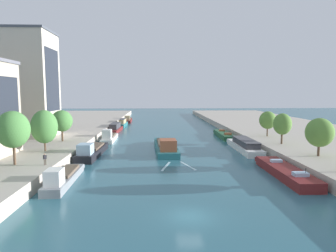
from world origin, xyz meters
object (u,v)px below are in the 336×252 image
at_px(person_on_quay, 45,158).
at_px(moored_boat_right_far, 224,135).
at_px(tree_left_distant, 44,127).
at_px(moored_boat_left_second, 92,151).
at_px(barge_midriver, 166,146).
at_px(moored_boat_left_end, 123,123).
at_px(tree_left_by_lamp, 13,130).
at_px(moored_boat_right_near, 244,145).
at_px(moored_boat_left_gap_after, 115,128).
at_px(tree_right_third, 268,120).
at_px(tree_left_second, 62,121).
at_px(moored_boat_right_upstream, 285,171).
at_px(tree_right_past_mid, 282,124).
at_px(moored_boat_left_far, 109,137).
at_px(moored_boat_left_downstream, 63,177).
at_px(tree_right_far, 320,133).
at_px(moored_boat_left_near, 128,120).

bearing_deg(person_on_quay, moored_boat_right_far, 47.80).
bearing_deg(tree_left_distant, moored_boat_left_second, 31.00).
height_order(barge_midriver, tree_left_distant, tree_left_distant).
distance_m(moored_boat_left_end, tree_left_by_lamp, 63.76).
xyz_separation_m(moored_boat_right_near, moored_boat_right_far, (-0.02, 18.32, -0.37)).
bearing_deg(moored_boat_right_far, moored_boat_left_end, 138.25).
relative_size(moored_boat_left_gap_after, tree_right_third, 2.39).
height_order(barge_midriver, tree_left_second, tree_left_second).
bearing_deg(person_on_quay, moored_boat_right_upstream, -0.82).
bearing_deg(tree_right_past_mid, moored_boat_right_near, 156.52).
distance_m(moored_boat_left_far, moored_boat_left_gap_after, 17.43).
bearing_deg(tree_right_third, moored_boat_left_far, 170.99).
distance_m(barge_midriver, tree_left_by_lamp, 28.85).
xyz_separation_m(moored_boat_left_downstream, moored_boat_right_far, (30.04, 39.61, -0.19)).
bearing_deg(moored_boat_right_near, tree_right_far, -61.85).
distance_m(moored_boat_left_end, tree_right_far, 70.06).
height_order(barge_midriver, moored_boat_left_far, moored_boat_left_far).
xyz_separation_m(moored_boat_right_far, tree_right_third, (7.50, -10.81, 4.85)).
bearing_deg(moored_boat_left_near, tree_left_by_lamp, -95.82).
height_order(moored_boat_left_far, tree_left_by_lamp, tree_left_by_lamp).
distance_m(moored_boat_left_gap_after, tree_right_past_mid, 50.15).
bearing_deg(moored_boat_right_upstream, tree_left_second, 150.63).
height_order(moored_boat_left_end, tree_right_third, tree_right_third).
bearing_deg(tree_left_by_lamp, moored_boat_right_near, 25.66).
xyz_separation_m(moored_boat_left_near, moored_boat_right_upstream, (29.74, -80.07, -0.19)).
relative_size(tree_left_distant, tree_right_far, 1.17).
relative_size(moored_boat_right_upstream, tree_right_far, 2.68).
xyz_separation_m(moored_boat_left_second, tree_right_third, (37.53, 11.74, 4.56)).
distance_m(moored_boat_left_near, moored_boat_right_near, 67.90).
xyz_separation_m(moored_boat_left_second, moored_boat_left_end, (0.21, 49.16, 0.18)).
xyz_separation_m(moored_boat_left_far, moored_boat_left_gap_after, (-0.88, 17.40, 0.18)).
distance_m(moored_boat_left_downstream, tree_right_past_mid, 41.22).
distance_m(tree_left_second, tree_right_past_mid, 44.18).
bearing_deg(tree_right_third, tree_left_by_lamp, -150.44).
xyz_separation_m(moored_boat_left_near, tree_right_far, (37.15, -75.26, 4.69)).
relative_size(moored_boat_left_end, tree_right_far, 2.01).
height_order(moored_boat_left_gap_after, tree_left_by_lamp, tree_left_by_lamp).
xyz_separation_m(moored_boat_right_near, person_on_quay, (-33.38, -18.47, 1.71)).
height_order(moored_boat_left_gap_after, moored_boat_left_end, moored_boat_left_end).
distance_m(moored_boat_left_second, moored_boat_left_gap_after, 35.02).
bearing_deg(tree_right_far, moored_boat_left_downstream, -169.24).
xyz_separation_m(tree_right_far, tree_right_past_mid, (-1.08, 11.32, 0.15)).
height_order(moored_boat_left_second, person_on_quay, person_on_quay).
height_order(moored_boat_right_near, tree_right_far, tree_right_far).
bearing_deg(person_on_quay, moored_boat_right_near, 28.96).
height_order(moored_boat_left_downstream, moored_boat_left_near, moored_boat_left_downstream).
bearing_deg(moored_boat_left_near, tree_left_distant, -96.12).
bearing_deg(moored_boat_left_gap_after, moored_boat_left_end, 87.48).
relative_size(tree_right_past_mid, person_on_quay, 3.69).
bearing_deg(tree_left_by_lamp, moored_boat_left_gap_after, 81.62).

